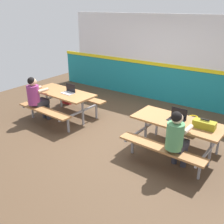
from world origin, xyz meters
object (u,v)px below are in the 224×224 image
at_px(picnic_table_right, 177,128).
at_px(toolbox_grey, 204,124).
at_px(student_nearer, 36,96).
at_px(student_further, 176,137).
at_px(laptop_silver, 69,91).
at_px(backpack_dark, 67,97).
at_px(laptop_dark, 177,118).
at_px(picnic_table_left, 63,98).
at_px(tote_bag_bright, 192,126).

distance_m(picnic_table_right, toolbox_grey, 0.56).
height_order(student_nearer, student_further, same).
bearing_deg(laptop_silver, backpack_dark, 137.74).
bearing_deg(student_nearer, toolbox_grey, 7.36).
height_order(student_nearer, laptop_dark, student_nearer).
relative_size(picnic_table_left, laptop_silver, 5.39).
xyz_separation_m(picnic_table_right, student_further, (0.21, -0.57, 0.13)).
height_order(laptop_silver, backpack_dark, laptop_silver).
distance_m(student_nearer, laptop_silver, 0.82).
bearing_deg(student_further, toolbox_grey, 60.88).
distance_m(picnic_table_left, picnic_table_right, 3.11).
distance_m(student_nearer, student_further, 3.72).
height_order(picnic_table_right, student_nearer, student_nearer).
bearing_deg(picnic_table_left, laptop_silver, 8.20).
xyz_separation_m(toolbox_grey, backpack_dark, (-4.34, 0.88, -0.60)).
distance_m(backpack_dark, tote_bag_bright, 3.83).
xyz_separation_m(student_nearer, student_further, (3.72, -0.02, 0.00)).
distance_m(picnic_table_left, tote_bag_bright, 3.31).
height_order(laptop_silver, toolbox_grey, laptop_silver).
relative_size(picnic_table_right, student_further, 1.48).
relative_size(picnic_table_left, toolbox_grey, 4.46).
height_order(picnic_table_right, laptop_silver, laptop_silver).
relative_size(student_further, laptop_silver, 3.65).
bearing_deg(student_further, tote_bag_bright, 97.57).
bearing_deg(laptop_dark, picnic_table_right, -54.73).
bearing_deg(tote_bag_bright, laptop_silver, -159.81).
relative_size(laptop_silver, laptop_dark, 1.00).
bearing_deg(laptop_dark, backpack_dark, 167.93).
xyz_separation_m(laptop_silver, toolbox_grey, (3.43, -0.05, 0.02)).
bearing_deg(picnic_table_right, toolbox_grey, -2.85).
distance_m(student_further, laptop_dark, 0.66).
xyz_separation_m(picnic_table_left, tote_bag_bright, (3.10, 1.10, -0.38)).
distance_m(student_further, backpack_dark, 4.31).
xyz_separation_m(picnic_table_left, toolbox_grey, (3.62, -0.02, 0.24)).
relative_size(student_further, tote_bag_bright, 2.81).
relative_size(student_further, backpack_dark, 2.74).
height_order(student_further, toolbox_grey, student_further).
xyz_separation_m(toolbox_grey, tote_bag_bright, (-0.52, 1.12, -0.62)).
bearing_deg(laptop_silver, picnic_table_right, -0.41).
bearing_deg(laptop_silver, picnic_table_left, -171.80).
xyz_separation_m(picnic_table_right, laptop_dark, (-0.03, 0.04, 0.21)).
bearing_deg(laptop_silver, toolbox_grey, -0.78).
height_order(student_further, laptop_silver, student_further).
bearing_deg(toolbox_grey, backpack_dark, 168.57).
bearing_deg(student_nearer, laptop_silver, 43.77).
xyz_separation_m(laptop_dark, tote_bag_bright, (0.02, 1.05, -0.59)).
xyz_separation_m(picnic_table_right, tote_bag_bright, (-0.01, 1.09, -0.38)).
relative_size(laptop_silver, backpack_dark, 0.75).
bearing_deg(tote_bag_bright, toolbox_grey, -64.91).
height_order(picnic_table_left, laptop_silver, laptop_silver).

